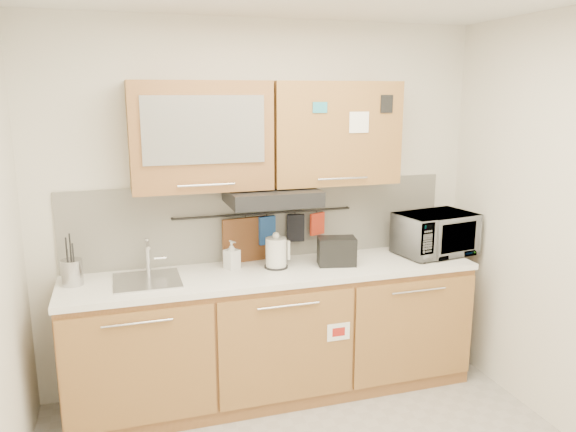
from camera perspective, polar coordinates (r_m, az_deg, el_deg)
wall_back at (r=4.05m, az=-2.59°, el=0.96°), size 3.20×0.00×3.20m
base_cabinet at (r=4.05m, az=-1.34°, el=-12.39°), size 2.80×0.64×0.88m
countertop at (r=3.86m, az=-1.37°, el=-5.74°), size 2.82×0.62×0.04m
backsplash at (r=4.06m, az=-2.54°, el=-0.45°), size 2.80×0.02×0.56m
upper_cabinets at (r=3.81m, az=-2.06°, el=8.29°), size 1.82×0.37×0.70m
range_hood at (r=3.79m, az=-1.65°, el=2.02°), size 0.60×0.46×0.10m
sink at (r=3.75m, az=-14.11°, el=-6.33°), size 0.42×0.40×0.26m
utensil_rail at (r=4.01m, az=-2.41°, el=0.27°), size 1.30×0.02×0.02m
utensil_crock at (r=3.79m, az=-21.09°, el=-5.33°), size 0.15×0.15×0.33m
kettle at (r=3.87m, az=-1.20°, el=-3.83°), size 0.18×0.16×0.25m
toaster at (r=3.95m, az=4.97°, el=-3.55°), size 0.29×0.21×0.20m
microwave at (r=4.32m, az=14.73°, el=-1.76°), size 0.61×0.47×0.31m
soap_bottle at (r=3.87m, az=-5.74°, el=-3.93°), size 0.12×0.12×0.20m
cutting_board at (r=4.02m, az=-4.26°, el=-3.19°), size 0.35×0.08×0.43m
oven_mitt at (r=4.03m, az=-2.13°, el=-1.46°), size 0.13×0.06×0.20m
dark_pouch at (r=4.09m, az=0.77°, el=-1.21°), size 0.13×0.06×0.20m
pot_holder at (r=4.14m, az=2.99°, el=-0.80°), size 0.13×0.07×0.16m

